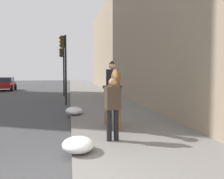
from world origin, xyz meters
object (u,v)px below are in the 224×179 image
Objects in this scene: car_mid_lane at (5,84)px; traffic_light_far_curb at (63,64)px; pedestrian_greeting at (113,105)px; mounted_horse_near at (113,91)px; traffic_light_near_curb at (64,59)px.

traffic_light_far_curb is (-7.62, -6.37, 1.91)m from car_mid_lane.
traffic_light_far_curb reaches higher than car_mid_lane.
pedestrian_greeting is 14.93m from traffic_light_far_curb.
mounted_horse_near is at bearing -171.56° from traffic_light_far_curb.
pedestrian_greeting is 0.44× the size of car_mid_lane.
pedestrian_greeting is (-1.56, 0.26, -0.25)m from mounted_horse_near.
pedestrian_greeting is 0.43× the size of traffic_light_far_curb.
traffic_light_near_curb is at bearing 23.64° from car_mid_lane.
traffic_light_far_curb is at bearing -3.87° from pedestrian_greeting.
traffic_light_near_curb is (7.35, 1.71, 1.44)m from mounted_horse_near.
pedestrian_greeting is at bearing -6.43° from mounted_horse_near.
traffic_light_near_curb is (8.90, 1.45, 1.70)m from pedestrian_greeting.
mounted_horse_near is 1.60m from pedestrian_greeting.
traffic_light_near_curb reaches higher than pedestrian_greeting.
car_mid_lane is 0.97× the size of traffic_light_far_curb.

